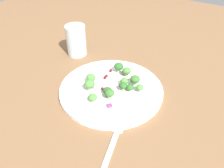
# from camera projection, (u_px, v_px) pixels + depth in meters

# --- Properties ---
(ground_plane) EXTENTS (1.80, 1.80, 0.02)m
(ground_plane) POSITION_uv_depth(u_px,v_px,m) (108.00, 97.00, 0.64)
(ground_plane) COLOR brown
(plate) EXTENTS (0.29, 0.29, 0.02)m
(plate) POSITION_uv_depth(u_px,v_px,m) (112.00, 89.00, 0.64)
(plate) COLOR white
(plate) RESTS_ON ground_plane
(dressing_pool) EXTENTS (0.17, 0.17, 0.00)m
(dressing_pool) POSITION_uv_depth(u_px,v_px,m) (112.00, 88.00, 0.64)
(dressing_pool) COLOR white
(dressing_pool) RESTS_ON plate
(broccoli_floret_0) EXTENTS (0.02, 0.02, 0.02)m
(broccoli_floret_0) POSITION_uv_depth(u_px,v_px,m) (107.00, 91.00, 0.61)
(broccoli_floret_0) COLOR #9EC684
(broccoli_floret_0) RESTS_ON plate
(broccoli_floret_1) EXTENTS (0.03, 0.03, 0.03)m
(broccoli_floret_1) POSITION_uv_depth(u_px,v_px,m) (127.00, 71.00, 0.67)
(broccoli_floret_1) COLOR #8EB77A
(broccoli_floret_1) RESTS_ON plate
(broccoli_floret_2) EXTENTS (0.03, 0.03, 0.03)m
(broccoli_floret_2) POSITION_uv_depth(u_px,v_px,m) (90.00, 84.00, 0.62)
(broccoli_floret_2) COLOR #ADD18E
(broccoli_floret_2) RESTS_ON plate
(broccoli_floret_3) EXTENTS (0.03, 0.03, 0.03)m
(broccoli_floret_3) POSITION_uv_depth(u_px,v_px,m) (91.00, 78.00, 0.65)
(broccoli_floret_3) COLOR #ADD18E
(broccoli_floret_3) RESTS_ON plate
(broccoli_floret_4) EXTENTS (0.02, 0.02, 0.02)m
(broccoli_floret_4) POSITION_uv_depth(u_px,v_px,m) (123.00, 86.00, 0.62)
(broccoli_floret_4) COLOR #8EB77A
(broccoli_floret_4) RESTS_ON plate
(broccoli_floret_5) EXTENTS (0.02, 0.02, 0.02)m
(broccoli_floret_5) POSITION_uv_depth(u_px,v_px,m) (130.00, 87.00, 0.62)
(broccoli_floret_5) COLOR #8EB77A
(broccoli_floret_5) RESTS_ON plate
(broccoli_floret_6) EXTENTS (0.02, 0.02, 0.02)m
(broccoli_floret_6) POSITION_uv_depth(u_px,v_px,m) (124.00, 81.00, 0.63)
(broccoli_floret_6) COLOR #9EC684
(broccoli_floret_6) RESTS_ON plate
(broccoli_floret_7) EXTENTS (0.03, 0.03, 0.03)m
(broccoli_floret_7) POSITION_uv_depth(u_px,v_px,m) (135.00, 79.00, 0.64)
(broccoli_floret_7) COLOR #9EC684
(broccoli_floret_7) RESTS_ON plate
(broccoli_floret_8) EXTENTS (0.03, 0.03, 0.03)m
(broccoli_floret_8) POSITION_uv_depth(u_px,v_px,m) (119.00, 67.00, 0.69)
(broccoli_floret_8) COLOR #ADD18E
(broccoli_floret_8) RESTS_ON plate
(broccoli_floret_9) EXTENTS (0.03, 0.03, 0.03)m
(broccoli_floret_9) POSITION_uv_depth(u_px,v_px,m) (110.00, 93.00, 0.59)
(broccoli_floret_9) COLOR #9EC684
(broccoli_floret_9) RESTS_ON plate
(broccoli_floret_10) EXTENTS (0.02, 0.02, 0.02)m
(broccoli_floret_10) POSITION_uv_depth(u_px,v_px,m) (93.00, 97.00, 0.59)
(broccoli_floret_10) COLOR #ADD18E
(broccoli_floret_10) RESTS_ON plate
(broccoli_floret_11) EXTENTS (0.02, 0.02, 0.02)m
(broccoli_floret_11) POSITION_uv_depth(u_px,v_px,m) (140.00, 88.00, 0.62)
(broccoli_floret_11) COLOR #ADD18E
(broccoli_floret_11) RESTS_ON plate
(cranberry_0) EXTENTS (0.01, 0.01, 0.01)m
(cranberry_0) POSITION_uv_depth(u_px,v_px,m) (111.00, 70.00, 0.69)
(cranberry_0) COLOR maroon
(cranberry_0) RESTS_ON plate
(cranberry_1) EXTENTS (0.01, 0.01, 0.01)m
(cranberry_1) POSITION_uv_depth(u_px,v_px,m) (107.00, 76.00, 0.68)
(cranberry_1) COLOR maroon
(cranberry_1) RESTS_ON plate
(cranberry_2) EXTENTS (0.01, 0.01, 0.01)m
(cranberry_2) POSITION_uv_depth(u_px,v_px,m) (105.00, 78.00, 0.66)
(cranberry_2) COLOR maroon
(cranberry_2) RESTS_ON plate
(cranberry_3) EXTENTS (0.01, 0.01, 0.01)m
(cranberry_3) POSITION_uv_depth(u_px,v_px,m) (124.00, 79.00, 0.66)
(cranberry_3) COLOR #4C0A14
(cranberry_3) RESTS_ON plate
(cranberry_4) EXTENTS (0.01, 0.01, 0.01)m
(cranberry_4) POSITION_uv_depth(u_px,v_px,m) (102.00, 89.00, 0.62)
(cranberry_4) COLOR maroon
(cranberry_4) RESTS_ON plate
(cranberry_5) EXTENTS (0.01, 0.01, 0.01)m
(cranberry_5) POSITION_uv_depth(u_px,v_px,m) (89.00, 79.00, 0.66)
(cranberry_5) COLOR #4C0A14
(cranberry_5) RESTS_ON plate
(cranberry_6) EXTENTS (0.01, 0.01, 0.01)m
(cranberry_6) POSITION_uv_depth(u_px,v_px,m) (121.00, 85.00, 0.64)
(cranberry_6) COLOR maroon
(cranberry_6) RESTS_ON plate
(onion_bit_0) EXTENTS (0.02, 0.01, 0.00)m
(onion_bit_0) POSITION_uv_depth(u_px,v_px,m) (127.00, 81.00, 0.66)
(onion_bit_0) COLOR #843D75
(onion_bit_0) RESTS_ON plate
(onion_bit_1) EXTENTS (0.02, 0.02, 0.00)m
(onion_bit_1) POSITION_uv_depth(u_px,v_px,m) (104.00, 90.00, 0.63)
(onion_bit_1) COLOR #A35B93
(onion_bit_1) RESTS_ON plate
(onion_bit_2) EXTENTS (0.01, 0.01, 0.00)m
(onion_bit_2) POSITION_uv_depth(u_px,v_px,m) (133.00, 80.00, 0.66)
(onion_bit_2) COLOR #934C84
(onion_bit_2) RESTS_ON plate
(onion_bit_3) EXTENTS (0.02, 0.02, 0.00)m
(onion_bit_3) POSITION_uv_depth(u_px,v_px,m) (110.00, 106.00, 0.57)
(onion_bit_3) COLOR #843D75
(onion_bit_3) RESTS_ON plate
(onion_bit_4) EXTENTS (0.02, 0.02, 0.01)m
(onion_bit_4) POSITION_uv_depth(u_px,v_px,m) (91.00, 87.00, 0.63)
(onion_bit_4) COLOR #934C84
(onion_bit_4) RESTS_ON plate
(onion_bit_5) EXTENTS (0.02, 0.01, 0.00)m
(onion_bit_5) POSITION_uv_depth(u_px,v_px,m) (125.00, 73.00, 0.68)
(onion_bit_5) COLOR #A35B93
(onion_bit_5) RESTS_ON plate
(fork) EXTENTS (0.18, 0.06, 0.01)m
(fork) POSITION_uv_depth(u_px,v_px,m) (111.00, 148.00, 0.49)
(fork) COLOR silver
(fork) RESTS_ON ground_plane
(water_glass) EXTENTS (0.07, 0.07, 0.10)m
(water_glass) POSITION_uv_depth(u_px,v_px,m) (76.00, 40.00, 0.78)
(water_glass) COLOR silver
(water_glass) RESTS_ON ground_plane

